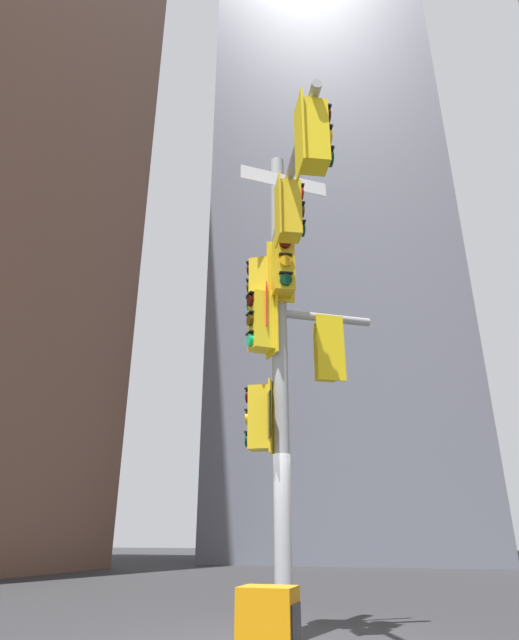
{
  "coord_description": "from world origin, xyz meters",
  "views": [
    {
      "loc": [
        2.04,
        -7.9,
        1.33
      ],
      "look_at": [
        -0.31,
        -0.14,
        4.7
      ],
      "focal_mm": 29.37,
      "sensor_mm": 36.0,
      "label": 1
    }
  ],
  "objects": [
    {
      "name": "building_mid_block",
      "position": [
        -2.06,
        27.24,
        26.55
      ],
      "size": [
        15.39,
        15.39,
        53.1
      ],
      "primitive_type": "cube",
      "color": "slate",
      "rests_on": "ground"
    },
    {
      "name": "signal_pole_assembly",
      "position": [
        0.17,
        -0.35,
        4.68
      ],
      "size": [
        2.03,
        3.78,
        8.04
      ],
      "color": "#9EA0A3",
      "rests_on": "ground"
    }
  ]
}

